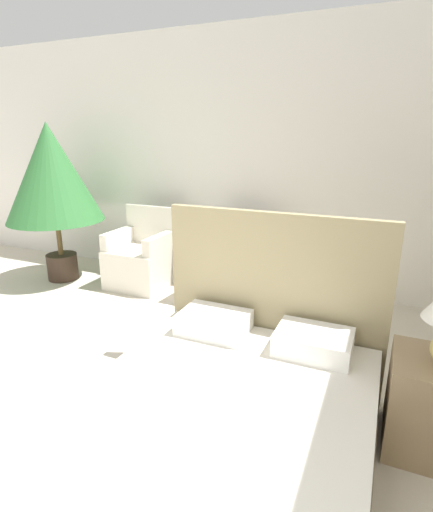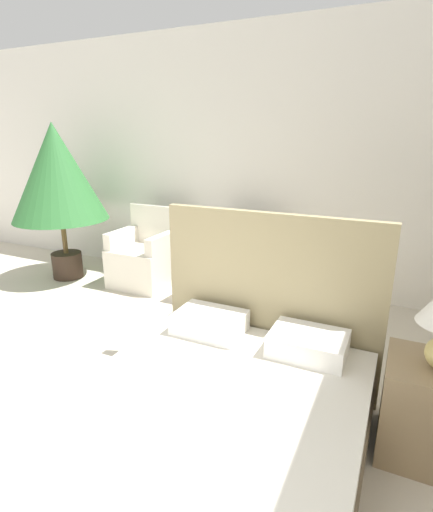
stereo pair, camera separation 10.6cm
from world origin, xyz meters
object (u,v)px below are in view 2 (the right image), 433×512
bed (204,440)px  armchair_near_window_left (144,261)px  armchair_near_window_right (229,274)px  potted_palm (57,175)px  nightstand (428,410)px

bed → armchair_near_window_left: (-1.97, 2.26, 0.04)m
armchair_near_window_right → potted_palm: size_ratio=0.49×
armchair_near_window_left → potted_palm: size_ratio=0.49×
armchair_near_window_left → nightstand: 3.39m
bed → armchair_near_window_right: bed is taller
armchair_near_window_right → potted_palm: potted_palm is taller
bed → nightstand: size_ratio=3.93×
armchair_near_window_right → potted_palm: 2.38m
bed → armchair_near_window_left: 3.00m
bed → nightstand: bed is taller
potted_palm → nightstand: (4.04, -1.34, -1.00)m
armchair_near_window_left → potted_palm: potted_palm is taller
armchair_near_window_left → armchair_near_window_right: bearing=0.3°
nightstand → armchair_near_window_left: bearing=152.7°
potted_palm → nightstand: 4.37m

